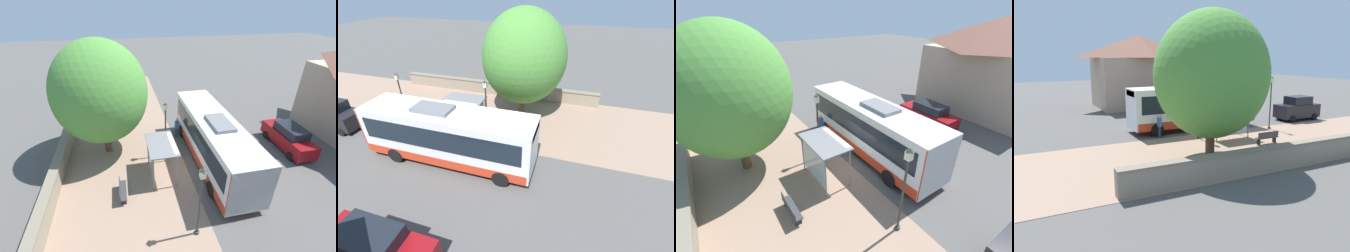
{
  "view_description": "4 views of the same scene",
  "coord_description": "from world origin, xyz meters",
  "views": [
    {
      "loc": [
        -3.82,
        -11.52,
        10.48
      ],
      "look_at": [
        -0.74,
        3.17,
        1.88
      ],
      "focal_mm": 24.0,
      "sensor_mm": 36.0,
      "label": 1
    },
    {
      "loc": [
        11.64,
        7.4,
        9.58
      ],
      "look_at": [
        -0.86,
        3.53,
        1.33
      ],
      "focal_mm": 24.0,
      "sensor_mm": 36.0,
      "label": 2
    },
    {
      "loc": [
        -6.6,
        -9.03,
        8.7
      ],
      "look_at": [
        0.29,
        1.31,
        2.21
      ],
      "focal_mm": 24.0,
      "sensor_mm": 36.0,
      "label": 3
    },
    {
      "loc": [
        -21.25,
        13.14,
        5.88
      ],
      "look_at": [
        -1.4,
        3.45,
        1.12
      ],
      "focal_mm": 35.0,
      "sensor_mm": 36.0,
      "label": 4
    }
  ],
  "objects": [
    {
      "name": "background_building",
      "position": [
        15.94,
        0.57,
        4.23
      ],
      "size": [
        8.05,
        10.53,
        8.22
      ],
      "color": "tan",
      "rests_on": "ground"
    },
    {
      "name": "parked_car_far_lane",
      "position": [
        8.53,
        1.12,
        0.94
      ],
      "size": [
        1.82,
        4.69,
        1.94
      ],
      "color": "maroon",
      "rests_on": "ground"
    },
    {
      "name": "street_lamp_far",
      "position": [
        -0.88,
        -4.73,
        2.53
      ],
      "size": [
        0.28,
        0.28,
        4.27
      ],
      "color": "#2D332D",
      "rests_on": "ground"
    },
    {
      "name": "bus_shelter",
      "position": [
        -1.99,
        0.01,
        2.08
      ],
      "size": [
        1.76,
        2.96,
        2.5
      ],
      "color": "slate",
      "rests_on": "ground"
    },
    {
      "name": "bus",
      "position": [
        1.97,
        0.77,
        1.9
      ],
      "size": [
        2.71,
        10.51,
        3.68
      ],
      "color": "white",
      "rests_on": "ground"
    },
    {
      "name": "ground_plane",
      "position": [
        0.0,
        0.0,
        0.0
      ],
      "size": [
        120.0,
        120.0,
        0.0
      ],
      "primitive_type": "plane",
      "color": "#514F4C",
      "rests_on": "ground"
    },
    {
      "name": "shade_tree",
      "position": [
        -5.39,
        3.58,
        4.82
      ],
      "size": [
        6.5,
        6.5,
        8.41
      ],
      "color": "brown",
      "rests_on": "ground"
    },
    {
      "name": "pedestrian",
      "position": [
        0.29,
        4.45,
        1.01
      ],
      "size": [
        0.34,
        0.23,
        1.72
      ],
      "color": "#2D3347",
      "rests_on": "ground"
    },
    {
      "name": "bench",
      "position": [
        -4.51,
        -1.44,
        0.48
      ],
      "size": [
        0.4,
        1.68,
        0.88
      ],
      "color": "#333338",
      "rests_on": "ground"
    },
    {
      "name": "sidewalk_plaza",
      "position": [
        -4.5,
        0.0,
        0.01
      ],
      "size": [
        9.0,
        44.0,
        0.02
      ],
      "color": "#937560",
      "rests_on": "ground"
    },
    {
      "name": "stone_wall",
      "position": [
        -8.55,
        0.0,
        0.64
      ],
      "size": [
        0.6,
        20.0,
        1.26
      ],
      "color": "gray",
      "rests_on": "ground"
    },
    {
      "name": "street_lamp_near",
      "position": [
        -1.16,
        2.0,
        2.59
      ],
      "size": [
        0.28,
        0.28,
        4.36
      ],
      "color": "#2D332D",
      "rests_on": "ground"
    }
  ]
}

